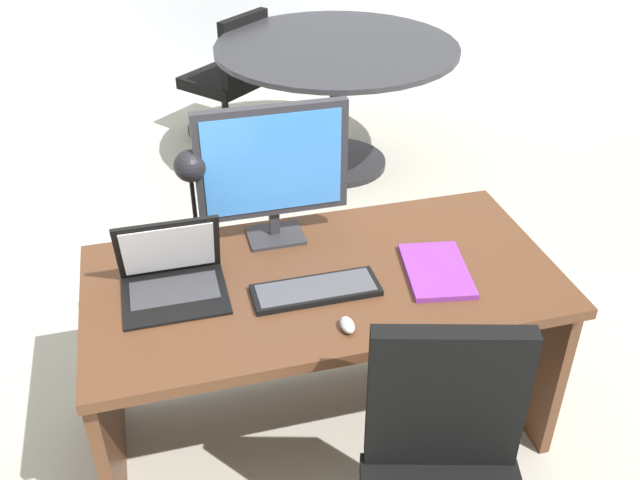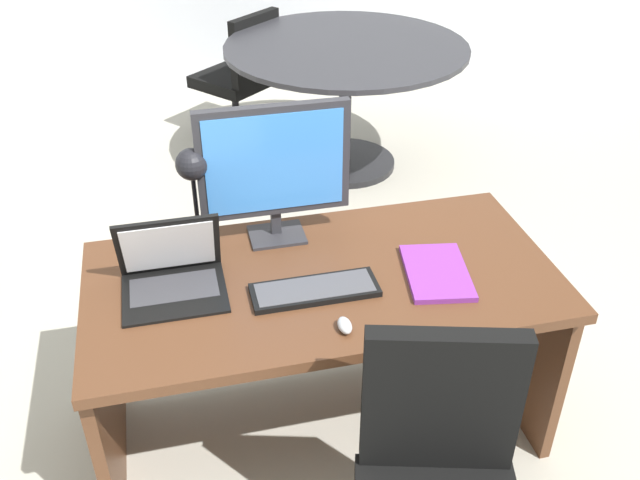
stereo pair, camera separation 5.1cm
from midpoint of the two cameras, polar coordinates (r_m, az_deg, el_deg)
name	(u,v)px [view 2 (the right image)]	position (r m, az deg, el deg)	size (l,w,h in m)	color
ground	(261,227)	(4.00, -4.49, 1.03)	(12.00, 12.00, 0.00)	#B7B2A3
desk	(320,315)	(2.53, 0.55, -6.11)	(1.59, 0.80, 0.73)	#56331E
monitor	(274,165)	(2.42, -3.15, 6.10)	(0.53, 0.16, 0.51)	#2D2D33
laptop	(171,266)	(2.33, -11.40, -2.10)	(0.33, 0.28, 0.26)	black
keyboard	(315,290)	(2.29, 0.21, -4.09)	(0.42, 0.15, 0.02)	black
mouse	(344,326)	(2.14, 2.65, -6.97)	(0.04, 0.08, 0.03)	#B7BABF
desk_lamp	(193,177)	(2.41, -9.70, 5.08)	(0.12, 0.15, 0.38)	black
book	(437,272)	(2.40, 10.08, -2.61)	(0.26, 0.35, 0.02)	purple
meeting_table	(346,75)	(4.41, 2.44, 13.23)	(1.47, 1.47, 0.80)	black
meeting_chair_near	(241,86)	(5.03, -6.19, 12.32)	(0.65, 0.65, 0.86)	black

